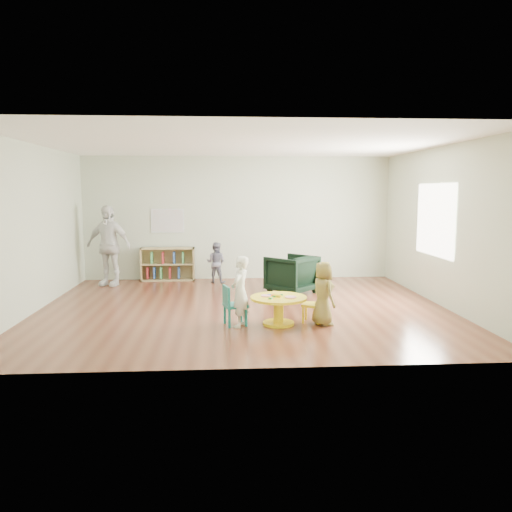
% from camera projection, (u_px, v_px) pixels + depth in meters
% --- Properties ---
extents(room, '(7.10, 7.00, 2.80)m').
position_uv_depth(room, '(244.00, 198.00, 8.42)').
color(room, '#5A2C1C').
rests_on(room, ground).
extents(activity_table, '(0.86, 0.86, 0.47)m').
position_uv_depth(activity_table, '(279.00, 305.00, 7.55)').
color(activity_table, yellow).
rests_on(activity_table, ground).
extents(kid_chair_left, '(0.40, 0.40, 0.61)m').
position_uv_depth(kid_chair_left, '(232.00, 304.00, 7.50)').
color(kid_chair_left, '#167B73').
rests_on(kid_chair_left, ground).
extents(kid_chair_right, '(0.38, 0.38, 0.55)m').
position_uv_depth(kid_chair_right, '(315.00, 304.00, 7.68)').
color(kid_chair_right, yellow).
rests_on(kid_chair_right, ground).
extents(bookshelf, '(1.20, 0.30, 0.75)m').
position_uv_depth(bookshelf, '(167.00, 264.00, 11.34)').
color(bookshelf, '#A08C59').
rests_on(bookshelf, ground).
extents(alphabet_poster, '(0.74, 0.01, 0.54)m').
position_uv_depth(alphabet_poster, '(168.00, 221.00, 11.34)').
color(alphabet_poster, silver).
rests_on(alphabet_poster, ground).
extents(armchair, '(1.17, 1.17, 0.76)m').
position_uv_depth(armchair, '(292.00, 274.00, 9.87)').
color(armchair, black).
rests_on(armchair, ground).
extents(child_left, '(0.39, 0.46, 1.07)m').
position_uv_depth(child_left, '(240.00, 292.00, 7.40)').
color(child_left, white).
rests_on(child_left, ground).
extents(child_right, '(0.45, 0.55, 0.97)m').
position_uv_depth(child_right, '(323.00, 293.00, 7.50)').
color(child_right, gold).
rests_on(child_right, ground).
extents(toddler, '(0.52, 0.46, 0.90)m').
position_uv_depth(toddler, '(216.00, 263.00, 11.01)').
color(toddler, '#161838').
rests_on(toddler, ground).
extents(adult_caretaker, '(1.09, 0.72, 1.73)m').
position_uv_depth(adult_caretaker, '(108.00, 245.00, 10.65)').
color(adult_caretaker, white).
rests_on(adult_caretaker, ground).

